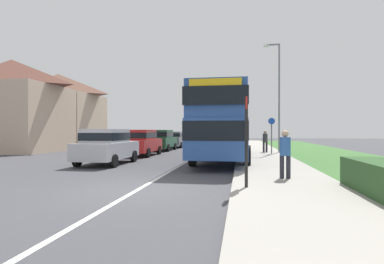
{
  "coord_description": "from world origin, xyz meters",
  "views": [
    {
      "loc": [
        2.86,
        -8.05,
        1.66
      ],
      "look_at": [
        0.75,
        4.82,
        1.6
      ],
      "focal_mm": 28.11,
      "sensor_mm": 36.0,
      "label": 1
    }
  ],
  "objects": [
    {
      "name": "double_decker_bus",
      "position": [
        1.88,
        8.77,
        2.14
      ],
      "size": [
        2.8,
        11.0,
        3.7
      ],
      "color": "#284C93",
      "rests_on": "ground_plane"
    },
    {
      "name": "street_lamp_mid",
      "position": [
        5.42,
        13.91,
        4.46
      ],
      "size": [
        1.14,
        0.2,
        7.81
      ],
      "color": "slate",
      "rests_on": "ground_plane"
    },
    {
      "name": "parked_car_red",
      "position": [
        -3.65,
        10.92,
        0.94
      ],
      "size": [
        1.9,
        4.12,
        1.71
      ],
      "color": "#B21E1E",
      "rests_on": "ground_plane"
    },
    {
      "name": "parked_car_silver",
      "position": [
        -3.65,
        5.83,
        0.94
      ],
      "size": [
        1.98,
        4.08,
        1.73
      ],
      "color": "#B7B7BC",
      "rests_on": "ground_plane"
    },
    {
      "name": "grass_verge_seaward",
      "position": [
        8.5,
        6.0,
        0.04
      ],
      "size": [
        6.0,
        68.0,
        0.08
      ],
      "primitive_type": "cube",
      "color": "#3D6B33",
      "rests_on": "ground_plane"
    },
    {
      "name": "parked_car_grey",
      "position": [
        -3.66,
        21.1,
        0.87
      ],
      "size": [
        2.0,
        4.55,
        1.56
      ],
      "color": "slate",
      "rests_on": "ground_plane"
    },
    {
      "name": "parked_car_dark_green",
      "position": [
        -3.68,
        16.16,
        0.93
      ],
      "size": [
        1.9,
        4.07,
        1.71
      ],
      "color": "#19472D",
      "rests_on": "ground_plane"
    },
    {
      "name": "pavement_near_side",
      "position": [
        4.2,
        6.0,
        0.06
      ],
      "size": [
        3.2,
        68.0,
        0.12
      ],
      "primitive_type": "cube",
      "color": "#9E998E",
      "rests_on": "ground_plane"
    },
    {
      "name": "bus_stop_sign",
      "position": [
        3.0,
        0.26,
        1.54
      ],
      "size": [
        0.09,
        0.52,
        2.6
      ],
      "color": "black",
      "rests_on": "ground_plane"
    },
    {
      "name": "pedestrian_walking_away",
      "position": [
        4.56,
        13.89,
        0.98
      ],
      "size": [
        0.34,
        0.34,
        1.67
      ],
      "color": "#23232D",
      "rests_on": "ground_plane"
    },
    {
      "name": "house_terrace_far_side",
      "position": [
        -15.17,
        16.28,
        3.66
      ],
      "size": [
        7.63,
        12.18,
        7.32
      ],
      "color": "#C1A88E",
      "rests_on": "ground_plane"
    },
    {
      "name": "ground_plane",
      "position": [
        0.0,
        0.0,
        0.0
      ],
      "size": [
        120.0,
        120.0,
        0.0
      ],
      "primitive_type": "plane",
      "color": "#424247"
    },
    {
      "name": "lane_marking_centre",
      "position": [
        0.0,
        8.0,
        0.0
      ],
      "size": [
        0.14,
        60.0,
        0.01
      ],
      "primitive_type": "cube",
      "color": "silver",
      "rests_on": "ground_plane"
    },
    {
      "name": "pedestrian_at_stop",
      "position": [
        4.26,
        1.98,
        0.98
      ],
      "size": [
        0.34,
        0.34,
        1.67
      ],
      "color": "#23232D",
      "rests_on": "ground_plane"
    },
    {
      "name": "cycle_route_sign",
      "position": [
        4.88,
        12.67,
        1.43
      ],
      "size": [
        0.44,
        0.08,
        2.52
      ],
      "color": "slate",
      "rests_on": "ground_plane"
    }
  ]
}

